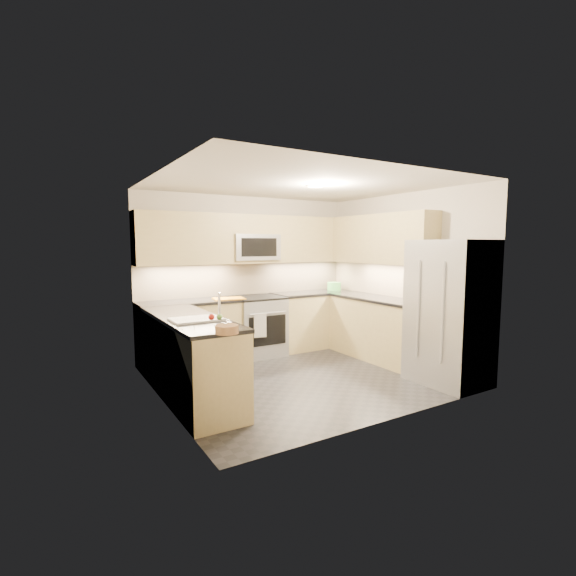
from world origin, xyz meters
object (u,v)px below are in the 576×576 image
object	(u,v)px
microwave	(253,247)
utensil_bowl	(334,286)
cutting_board	(229,299)
fruit_basket	(227,329)
refrigerator	(450,312)
gas_range	(258,327)

from	to	relation	value
microwave	utensil_bowl	size ratio (longest dim) A/B	3.16
cutting_board	fruit_basket	xyz separation A→B (m)	(-0.96, -2.21, 0.03)
refrigerator	fruit_basket	xyz separation A→B (m)	(-2.93, 0.12, 0.08)
utensil_bowl	fruit_basket	size ratio (longest dim) A/B	1.14
cutting_board	gas_range	bearing A→B (deg)	10.27
fruit_basket	microwave	bearing A→B (deg)	58.63
refrigerator	microwave	bearing A→B (deg)	119.62
cutting_board	fruit_basket	size ratio (longest dim) A/B	2.10
gas_range	cutting_board	xyz separation A→B (m)	(-0.52, -0.09, 0.49)
gas_range	utensil_bowl	bearing A→B (deg)	2.36
microwave	refrigerator	bearing A→B (deg)	-60.38
microwave	utensil_bowl	xyz separation A→B (m)	(1.55, -0.06, -0.69)
refrigerator	utensil_bowl	bearing A→B (deg)	87.70
gas_range	cutting_board	distance (m)	0.72
refrigerator	fruit_basket	size ratio (longest dim) A/B	8.51
refrigerator	cutting_board	distance (m)	3.05
refrigerator	fruit_basket	distance (m)	2.94
microwave	cutting_board	world-z (taller)	microwave
gas_range	utensil_bowl	distance (m)	1.65
fruit_basket	utensil_bowl	bearing A→B (deg)	38.02
gas_range	microwave	size ratio (longest dim) A/B	1.20
fruit_basket	gas_range	bearing A→B (deg)	57.27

